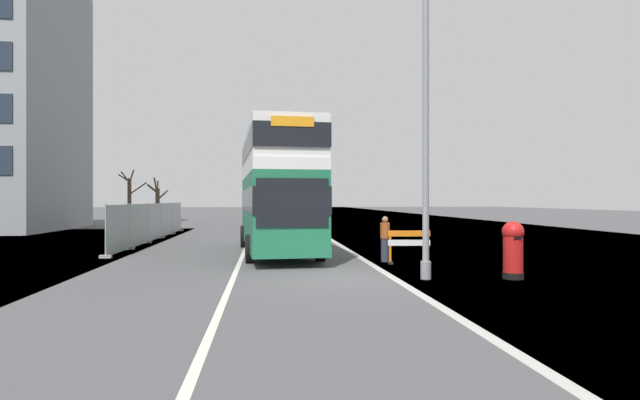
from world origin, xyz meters
The scene contains 11 objects.
ground centered at (0.52, 0.10, -0.05)m, with size 140.00×280.00×0.10m.
double_decker_bus centered at (-1.45, 7.34, 2.67)m, with size 3.34×10.58×5.02m.
lamppost_foreground centered at (2.53, -0.16, 4.57)m, with size 0.29×0.70×9.62m.
red_pillar_postbox centered at (4.98, -0.35, 0.88)m, with size 0.60×0.60×1.61m.
roadworks_barrier centered at (3.02, 3.25, 0.70)m, with size 1.48×0.55×1.14m.
construction_site_fence centered at (-7.92, 14.58, 0.98)m, with size 0.44×17.20×2.06m.
car_oncoming_near centered at (-0.60, 26.75, 0.96)m, with size 2.10×4.55×2.04m.
car_receding_mid centered at (-0.59, 32.79, 0.95)m, with size 2.03×4.36×2.00m.
bare_tree_far_verge_near centered at (-14.74, 36.20, 2.46)m, with size 2.80×2.76×5.13m.
bare_tree_far_verge_mid centered at (-12.01, 35.35, 2.01)m, with size 2.01×2.27×4.25m.
pedestrian_at_kerb centered at (2.32, 3.88, 0.81)m, with size 0.34×0.34×1.62m.
Camera 1 is at (-1.90, -14.05, 2.22)m, focal length 28.85 mm.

